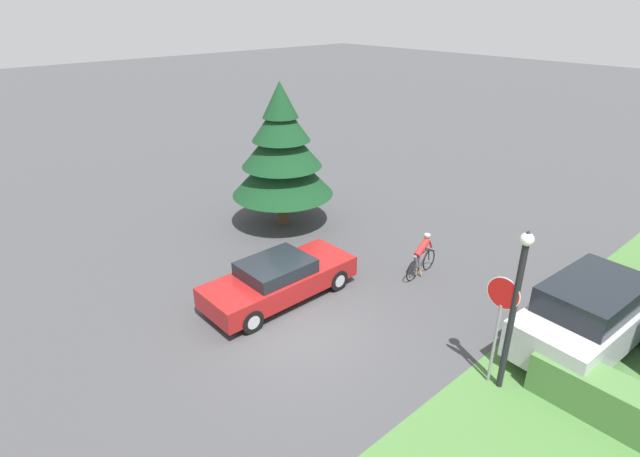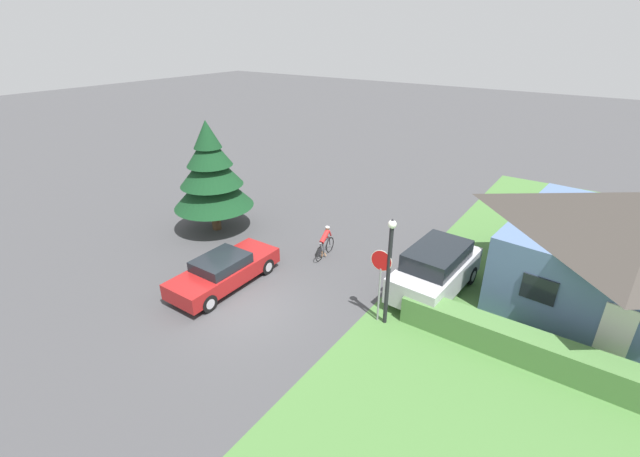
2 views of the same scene
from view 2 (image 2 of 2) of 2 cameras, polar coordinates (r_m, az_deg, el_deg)
ground_plane at (r=16.55m, az=-9.81°, el=-10.37°), size 140.00×140.00×0.00m
grass_verge_right at (r=16.45m, az=35.67°, el=-15.77°), size 16.00×36.00×0.01m
hedge_row at (r=15.25m, az=31.61°, el=-15.55°), size 11.19×0.90×1.00m
sedan_left_lane at (r=17.70m, az=-12.66°, el=-5.52°), size 1.88×4.79×1.32m
cyclist at (r=19.39m, az=0.65°, el=-1.89°), size 0.44×1.70×1.44m
parked_suv_right at (r=17.20m, az=15.15°, el=-5.34°), size 2.25×4.70×2.02m
stop_sign at (r=14.72m, az=8.09°, el=-5.69°), size 0.77×0.07×2.83m
street_lamp at (r=14.47m, az=9.20°, el=-4.68°), size 0.29×0.29×4.05m
conifer_tall_near at (r=21.92m, az=-14.33°, el=7.01°), size 3.96×3.96×5.63m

